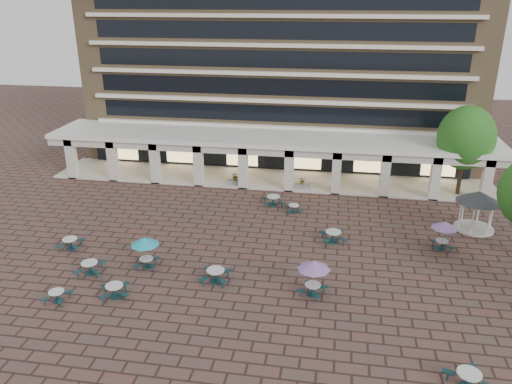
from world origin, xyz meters
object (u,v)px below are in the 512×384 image
picnic_table_0 (57,295)px  planter_left (236,180)px  gazebo (478,201)px  planter_right (302,185)px  picnic_table_1 (115,290)px  picnic_table_2 (216,275)px

picnic_table_0 → planter_left: planter_left is taller
gazebo → planter_right: gazebo is taller
gazebo → planter_right: size_ratio=2.19×
picnic_table_1 → gazebo: size_ratio=0.65×
picnic_table_0 → picnic_table_1: size_ratio=0.72×
picnic_table_1 → planter_left: planter_left is taller
planter_right → gazebo: bearing=-24.6°
planter_right → picnic_table_2: bearing=-103.8°
planter_left → picnic_table_1: bearing=-99.8°
picnic_table_1 → gazebo: (23.23, 13.16, 1.84)m
picnic_table_0 → gazebo: 29.99m
gazebo → planter_left: gazebo is taller
gazebo → planter_right: (-13.60, 6.21, -1.86)m
picnic_table_2 → planter_right: bearing=77.9°
planter_left → planter_right: 6.27m
picnic_table_1 → planter_right: planter_right is taller
planter_right → picnic_table_0: bearing=-122.1°
gazebo → planter_right: 15.07m
gazebo → planter_left: 20.90m
picnic_table_2 → picnic_table_1: bearing=-153.1°
picnic_table_0 → gazebo: size_ratio=0.47×
gazebo → picnic_table_1: bearing=-150.5°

